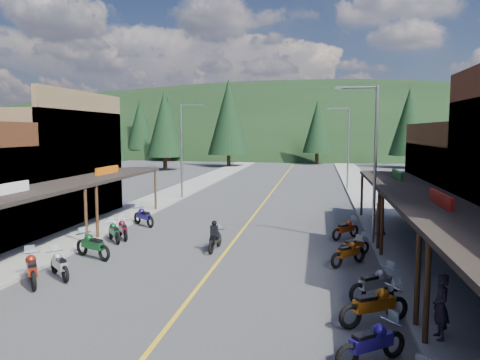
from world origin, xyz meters
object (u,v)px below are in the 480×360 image
at_px(streetlight_3, 347,145).
at_px(bike_west_8, 59,264).
at_px(streetlight_2, 372,157).
at_px(bike_west_11, 123,228).
at_px(bike_east_6, 371,341).
at_px(bike_west_9, 93,244).
at_px(bike_east_7, 374,304).
at_px(pine_8, 109,129).
at_px(pine_11, 467,118).
at_px(bike_west_7, 32,268).
at_px(pedestrian_east_b, 378,218).
at_px(pine_2, 229,117).
at_px(bike_west_12, 144,216).
at_px(bike_east_11, 346,228).
at_px(pine_0, 69,127).
at_px(bike_east_9, 348,252).
at_px(pedestrian_east_a, 441,307).
at_px(pine_3, 317,127).
at_px(bike_east_8, 375,282).
at_px(pine_4, 409,121).
at_px(pine_1, 168,123).
at_px(bike_west_10, 114,231).
at_px(pine_7, 140,124).
at_px(bike_east_10, 354,245).
at_px(shop_west_3, 33,166).
at_px(pine_10, 165,124).

relative_size(streetlight_3, bike_west_8, 3.89).
bearing_deg(streetlight_2, bike_west_11, -176.84).
bearing_deg(bike_east_6, bike_west_9, -161.41).
bearing_deg(bike_east_7, bike_east_6, -38.31).
height_order(pine_8, bike_west_8, pine_8).
relative_size(pine_11, bike_west_11, 6.19).
height_order(pine_11, bike_west_7, pine_11).
distance_m(bike_west_8, pedestrian_east_b, 16.35).
bearing_deg(bike_west_11, pine_2, 60.21).
distance_m(pine_2, bike_west_12, 48.01).
height_order(pine_11, bike_east_11, pine_11).
bearing_deg(pine_11, pine_0, 158.20).
height_order(pine_2, bike_west_12, pine_2).
xyz_separation_m(bike_east_9, pedestrian_east_a, (1.99, -7.21, 0.44)).
bearing_deg(bike_west_11, pine_0, 87.56).
height_order(bike_west_9, bike_east_11, bike_west_9).
relative_size(pine_3, bike_east_8, 5.08).
xyz_separation_m(streetlight_2, pedestrian_east_b, (0.64, 2.06, -3.44)).
height_order(streetlight_2, bike_east_7, streetlight_2).
bearing_deg(bike_west_12, streetlight_3, 6.01).
bearing_deg(pine_4, bike_east_11, -103.49).
relative_size(pine_11, bike_west_8, 6.02).
height_order(bike_west_8, bike_east_11, same).
relative_size(streetlight_2, pine_1, 0.64).
relative_size(pine_4, bike_west_10, 6.23).
height_order(pine_1, bike_east_8, pine_1).
relative_size(pine_8, bike_west_8, 4.86).
height_order(pine_11, pedestrian_east_b, pine_11).
relative_size(pine_4, bike_west_8, 6.07).
relative_size(pine_7, bike_west_7, 5.45).
distance_m(bike_east_8, bike_east_10, 5.68).
bearing_deg(pine_8, bike_west_11, -63.92).
xyz_separation_m(pine_8, bike_west_10, (15.87, -33.48, -5.40)).
bearing_deg(pine_11, bike_west_8, -124.33).
height_order(pine_1, bike_east_11, pine_1).
bearing_deg(pine_3, pine_0, -174.81).
xyz_separation_m(streetlight_2, pine_8, (-28.95, 32.00, 1.52)).
distance_m(bike_west_7, bike_west_10, 6.95).
distance_m(streetlight_3, bike_west_11, 26.43).
distance_m(bike_west_9, bike_west_11, 3.94).
bearing_deg(streetlight_3, bike_west_7, -113.45).
xyz_separation_m(pine_2, bike_west_11, (4.02, -50.71, -7.42)).
distance_m(bike_east_8, pedestrian_east_a, 3.45).
bearing_deg(shop_west_3, bike_east_9, -20.25).
relative_size(pine_0, pedestrian_east_b, 6.34).
xyz_separation_m(pine_11, bike_west_9, (-25.72, -34.64, -6.53)).
height_order(pine_1, bike_east_7, pine_1).
bearing_deg(bike_west_12, pine_4, 14.08).
distance_m(pine_10, bike_west_7, 52.14).
relative_size(shop_west_3, bike_west_10, 5.43).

